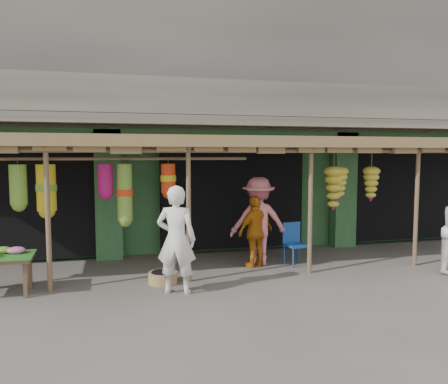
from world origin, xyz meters
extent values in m
plane|color=#514C47|center=(0.00, 0.00, 0.00)|extent=(80.00, 80.00, 0.00)
cube|color=gray|center=(0.00, 5.00, 5.00)|extent=(16.00, 6.00, 4.00)
cube|color=#2D6033|center=(0.00, 5.15, 1.50)|extent=(16.00, 5.70, 3.00)
cube|color=gray|center=(0.00, 1.65, 3.20)|extent=(16.00, 0.90, 0.22)
cube|color=gray|center=(0.00, 1.25, 3.70)|extent=(16.00, 0.10, 0.80)
cube|color=#2D6033|center=(0.00, 2.05, 2.85)|extent=(16.00, 0.35, 0.35)
cube|color=yellow|center=(-5.00, 1.97, 2.75)|extent=(1.70, 0.06, 0.55)
cube|color=#B21414|center=(-5.00, 1.93, 2.75)|extent=(1.30, 0.02, 0.30)
cube|color=black|center=(-5.00, 3.00, 1.35)|extent=(3.60, 2.00, 2.50)
cube|color=black|center=(0.00, 3.00, 1.35)|extent=(3.60, 2.00, 2.50)
cube|color=black|center=(5.00, 3.00, 1.35)|extent=(3.60, 2.00, 2.50)
cube|color=#2D6033|center=(-3.00, 2.05, 1.50)|extent=(0.60, 0.35, 3.00)
cube|color=#2D6033|center=(3.00, 2.05, 1.50)|extent=(0.60, 0.35, 3.00)
cylinder|color=brown|center=(-4.00, -0.20, 1.30)|extent=(0.09, 0.09, 2.60)
cylinder|color=brown|center=(-1.50, -0.20, 1.30)|extent=(0.09, 0.09, 2.60)
cylinder|color=brown|center=(1.00, -0.20, 1.30)|extent=(0.09, 0.09, 2.60)
cylinder|color=brown|center=(3.50, -0.20, 1.30)|extent=(0.09, 0.09, 2.60)
cylinder|color=brown|center=(-0.25, -0.20, 2.50)|extent=(12.90, 0.08, 0.08)
cylinder|color=brown|center=(-3.00, 0.20, 2.35)|extent=(5.50, 0.06, 0.06)
cube|color=brown|center=(0.00, 0.90, 2.68)|extent=(14.00, 2.70, 0.22)
cube|color=brown|center=(-4.35, -0.49, 0.30)|extent=(0.07, 0.07, 0.60)
cube|color=brown|center=(-4.38, 0.07, 0.30)|extent=(0.07, 0.07, 0.60)
ellipsoid|color=#CF67A0|center=(-4.55, -0.11, 0.75)|extent=(0.31, 0.26, 0.13)
ellipsoid|color=#72A236|center=(-4.79, -0.04, 0.75)|extent=(0.31, 0.26, 0.13)
cylinder|color=#174397|center=(0.84, 0.27, 0.21)|extent=(0.04, 0.04, 0.42)
cylinder|color=#174397|center=(1.21, 0.33, 0.21)|extent=(0.04, 0.04, 0.42)
cylinder|color=#174397|center=(0.79, 0.64, 0.21)|extent=(0.04, 0.04, 0.42)
cylinder|color=#174397|center=(1.16, 0.70, 0.21)|extent=(0.04, 0.04, 0.42)
cube|color=#174397|center=(1.00, 0.48, 0.44)|extent=(0.50, 0.50, 0.05)
cube|color=#174397|center=(0.97, 0.69, 0.69)|extent=(0.44, 0.11, 0.47)
cylinder|color=olive|center=(-2.00, -0.20, 0.11)|extent=(0.67, 0.67, 0.21)
imported|color=white|center=(-1.83, -0.84, 0.95)|extent=(0.81, 0.67, 1.90)
imported|color=#C06B12|center=(0.07, 0.54, 0.77)|extent=(0.98, 0.70, 1.55)
imported|color=#DC747D|center=(0.21, 0.74, 0.97)|extent=(1.34, 0.90, 1.94)
camera|label=1|loc=(-2.82, -8.32, 2.43)|focal=35.00mm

